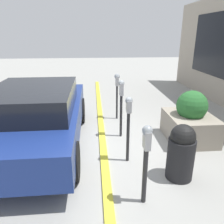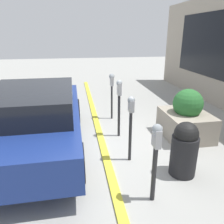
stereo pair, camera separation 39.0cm
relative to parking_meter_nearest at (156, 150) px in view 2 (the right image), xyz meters
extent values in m
plane|color=#999993|center=(1.81, 0.48, -0.90)|extent=(40.00, 40.00, 0.00)
cube|color=gold|center=(1.81, 0.56, -0.88)|extent=(14.56, 0.16, 0.04)
cube|color=black|center=(5.08, -3.91, 1.22)|extent=(4.37, 0.02, 2.32)
cylinder|color=#232326|center=(0.00, 0.00, -0.42)|extent=(0.07, 0.07, 0.96)
cube|color=#99999E|center=(0.00, 0.00, 0.20)|extent=(0.18, 0.09, 0.28)
sphere|color=gray|center=(0.00, 0.00, 0.34)|extent=(0.15, 0.15, 0.15)
cylinder|color=#232326|center=(1.21, 0.07, -0.36)|extent=(0.06, 0.06, 1.08)
cube|color=#99999E|center=(1.21, 0.07, 0.30)|extent=(0.17, 0.09, 0.24)
sphere|color=gray|center=(1.21, 0.07, 0.42)|extent=(0.15, 0.15, 0.15)
cylinder|color=#232326|center=(2.38, 0.07, -0.35)|extent=(0.06, 0.06, 1.10)
cube|color=#99999E|center=(2.38, 0.07, 0.35)|extent=(0.17, 0.09, 0.30)
sphere|color=gray|center=(2.38, 0.07, 0.51)|extent=(0.14, 0.14, 0.14)
cylinder|color=#232326|center=(3.63, 0.04, -0.37)|extent=(0.06, 0.06, 1.06)
cube|color=#99999E|center=(3.63, 0.04, 0.30)|extent=(0.19, 0.09, 0.28)
sphere|color=gray|center=(3.63, 0.04, 0.43)|extent=(0.16, 0.16, 0.16)
cube|color=gray|center=(2.07, -1.61, -0.58)|extent=(1.29, 1.08, 0.65)
sphere|color=#28662D|center=(2.07, -1.61, -0.01)|extent=(0.74, 0.74, 0.74)
cube|color=navy|center=(2.07, 2.06, -0.23)|extent=(4.48, 1.98, 0.60)
cube|color=black|center=(1.89, 2.06, 0.31)|extent=(2.33, 1.74, 0.49)
cylinder|color=black|center=(3.45, 1.16, -0.54)|extent=(0.73, 0.23, 0.73)
cylinder|color=black|center=(3.45, 2.96, -0.54)|extent=(0.73, 0.23, 0.73)
cylinder|color=black|center=(0.68, 1.16, -0.54)|extent=(0.73, 0.23, 0.73)
cylinder|color=black|center=(0.57, -0.79, -0.51)|extent=(0.49, 0.49, 0.77)
sphere|color=black|center=(0.57, -0.79, -0.06)|extent=(0.44, 0.44, 0.44)
camera|label=1|loc=(-2.75, 0.73, 1.63)|focal=35.00mm
camera|label=2|loc=(-2.70, 1.12, 1.63)|focal=35.00mm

